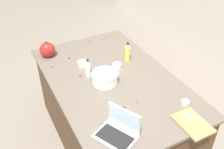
{
  "coord_description": "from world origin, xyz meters",
  "views": [
    {
      "loc": [
        1.89,
        -0.98,
        2.46
      ],
      "look_at": [
        0.0,
        0.0,
        0.95
      ],
      "focal_mm": 41.37,
      "sensor_mm": 36.0,
      "label": 1
    }
  ],
  "objects_px": {
    "bottle_oil": "(127,53)",
    "kettle": "(47,50)",
    "butter_stick_left": "(190,118)",
    "mixing_bowl_large": "(105,77)",
    "ramekin_medium": "(185,103)",
    "cutting_board": "(193,124)",
    "bottle_vinegar": "(88,70)",
    "ramekin_wide": "(117,66)",
    "ramekin_small": "(83,64)",
    "kitchen_timer": "(124,111)",
    "laptop": "(118,131)"
  },
  "relations": [
    {
      "from": "kettle",
      "to": "ramekin_small",
      "type": "distance_m",
      "value": 0.47
    },
    {
      "from": "kettle",
      "to": "ramekin_medium",
      "type": "bearing_deg",
      "value": 31.63
    },
    {
      "from": "laptop",
      "to": "mixing_bowl_large",
      "type": "bearing_deg",
      "value": 162.45
    },
    {
      "from": "butter_stick_left",
      "to": "laptop",
      "type": "bearing_deg",
      "value": -103.6
    },
    {
      "from": "ramekin_wide",
      "to": "ramekin_small",
      "type": "bearing_deg",
      "value": -124.05
    },
    {
      "from": "ramekin_small",
      "to": "cutting_board",
      "type": "bearing_deg",
      "value": 20.79
    },
    {
      "from": "bottle_vinegar",
      "to": "ramekin_small",
      "type": "xyz_separation_m",
      "value": [
        -0.21,
        0.02,
        -0.05
      ]
    },
    {
      "from": "mixing_bowl_large",
      "to": "kitchen_timer",
      "type": "bearing_deg",
      "value": -6.6
    },
    {
      "from": "bottle_oil",
      "to": "kettle",
      "type": "relative_size",
      "value": 1.02
    },
    {
      "from": "mixing_bowl_large",
      "to": "cutting_board",
      "type": "relative_size",
      "value": 0.85
    },
    {
      "from": "bottle_vinegar",
      "to": "mixing_bowl_large",
      "type": "bearing_deg",
      "value": 29.87
    },
    {
      "from": "butter_stick_left",
      "to": "ramekin_small",
      "type": "bearing_deg",
      "value": -158.55
    },
    {
      "from": "ramekin_small",
      "to": "laptop",
      "type": "bearing_deg",
      "value": -6.95
    },
    {
      "from": "mixing_bowl_large",
      "to": "cutting_board",
      "type": "height_order",
      "value": "mixing_bowl_large"
    },
    {
      "from": "cutting_board",
      "to": "kitchen_timer",
      "type": "xyz_separation_m",
      "value": [
        -0.36,
        -0.44,
        0.03
      ]
    },
    {
      "from": "ramekin_small",
      "to": "ramekin_wide",
      "type": "height_order",
      "value": "ramekin_small"
    },
    {
      "from": "bottle_vinegar",
      "to": "ramekin_wide",
      "type": "distance_m",
      "value": 0.34
    },
    {
      "from": "bottle_oil",
      "to": "bottle_vinegar",
      "type": "bearing_deg",
      "value": -80.66
    },
    {
      "from": "butter_stick_left",
      "to": "ramekin_medium",
      "type": "height_order",
      "value": "butter_stick_left"
    },
    {
      "from": "kettle",
      "to": "cutting_board",
      "type": "bearing_deg",
      "value": 24.86
    },
    {
      "from": "butter_stick_left",
      "to": "kitchen_timer",
      "type": "xyz_separation_m",
      "value": [
        -0.32,
        -0.44,
        -0.0
      ]
    },
    {
      "from": "laptop",
      "to": "kitchen_timer",
      "type": "relative_size",
      "value": 4.88
    },
    {
      "from": "mixing_bowl_large",
      "to": "bottle_vinegar",
      "type": "height_order",
      "value": "bottle_vinegar"
    },
    {
      "from": "mixing_bowl_large",
      "to": "cutting_board",
      "type": "bearing_deg",
      "value": 24.51
    },
    {
      "from": "bottle_oil",
      "to": "ramekin_small",
      "type": "distance_m",
      "value": 0.51
    },
    {
      "from": "cutting_board",
      "to": "ramekin_medium",
      "type": "distance_m",
      "value": 0.25
    },
    {
      "from": "kitchen_timer",
      "to": "bottle_vinegar",
      "type": "bearing_deg",
      "value": -175.93
    },
    {
      "from": "kettle",
      "to": "kitchen_timer",
      "type": "distance_m",
      "value": 1.28
    },
    {
      "from": "cutting_board",
      "to": "butter_stick_left",
      "type": "xyz_separation_m",
      "value": [
        -0.04,
        0.0,
        0.03
      ]
    },
    {
      "from": "bottle_vinegar",
      "to": "kettle",
      "type": "distance_m",
      "value": 0.64
    },
    {
      "from": "mixing_bowl_large",
      "to": "ramekin_wide",
      "type": "height_order",
      "value": "mixing_bowl_large"
    },
    {
      "from": "cutting_board",
      "to": "mixing_bowl_large",
      "type": "bearing_deg",
      "value": -155.49
    },
    {
      "from": "bottle_vinegar",
      "to": "cutting_board",
      "type": "bearing_deg",
      "value": 25.48
    },
    {
      "from": "butter_stick_left",
      "to": "bottle_oil",
      "type": "bearing_deg",
      "value": 178.59
    },
    {
      "from": "kitchen_timer",
      "to": "laptop",
      "type": "bearing_deg",
      "value": -40.62
    },
    {
      "from": "bottle_oil",
      "to": "ramekin_medium",
      "type": "xyz_separation_m",
      "value": [
        0.89,
        0.08,
        -0.07
      ]
    },
    {
      "from": "bottle_vinegar",
      "to": "bottle_oil",
      "type": "bearing_deg",
      "value": 99.34
    },
    {
      "from": "kettle",
      "to": "ramekin_wide",
      "type": "height_order",
      "value": "kettle"
    },
    {
      "from": "mixing_bowl_large",
      "to": "butter_stick_left",
      "type": "bearing_deg",
      "value": 25.61
    },
    {
      "from": "ramekin_wide",
      "to": "ramekin_medium",
      "type": "bearing_deg",
      "value": 18.39
    },
    {
      "from": "kitchen_timer",
      "to": "mixing_bowl_large",
      "type": "bearing_deg",
      "value": 173.4
    },
    {
      "from": "kettle",
      "to": "cutting_board",
      "type": "xyz_separation_m",
      "value": [
        1.61,
        0.74,
        -0.07
      ]
    },
    {
      "from": "kettle",
      "to": "laptop",
      "type": "bearing_deg",
      "value": 6.05
    },
    {
      "from": "bottle_oil",
      "to": "ramekin_small",
      "type": "height_order",
      "value": "bottle_oil"
    },
    {
      "from": "ramekin_medium",
      "to": "kitchen_timer",
      "type": "xyz_separation_m",
      "value": [
        -0.14,
        -0.55,
        0.02
      ]
    },
    {
      "from": "bottle_oil",
      "to": "kettle",
      "type": "height_order",
      "value": "bottle_oil"
    },
    {
      "from": "mixing_bowl_large",
      "to": "bottle_oil",
      "type": "relative_size",
      "value": 1.23
    },
    {
      "from": "kettle",
      "to": "ramekin_medium",
      "type": "relative_size",
      "value": 2.85
    },
    {
      "from": "mixing_bowl_large",
      "to": "ramekin_medium",
      "type": "height_order",
      "value": "mixing_bowl_large"
    },
    {
      "from": "bottle_oil",
      "to": "kitchen_timer",
      "type": "bearing_deg",
      "value": -32.1
    }
  ]
}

